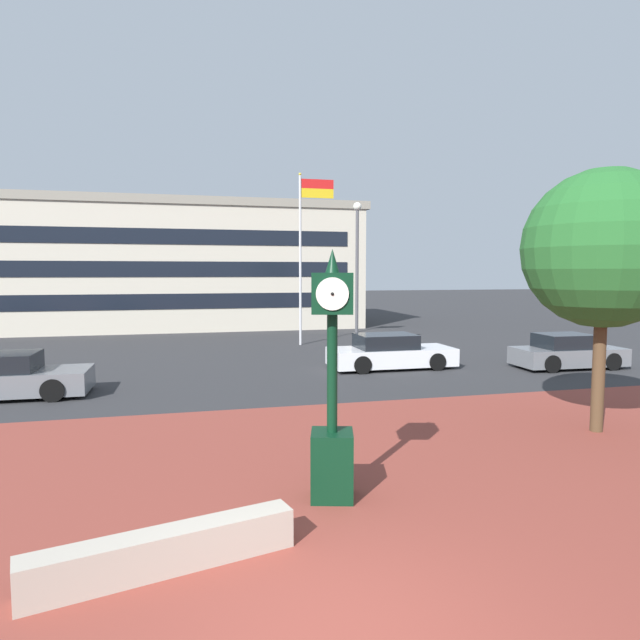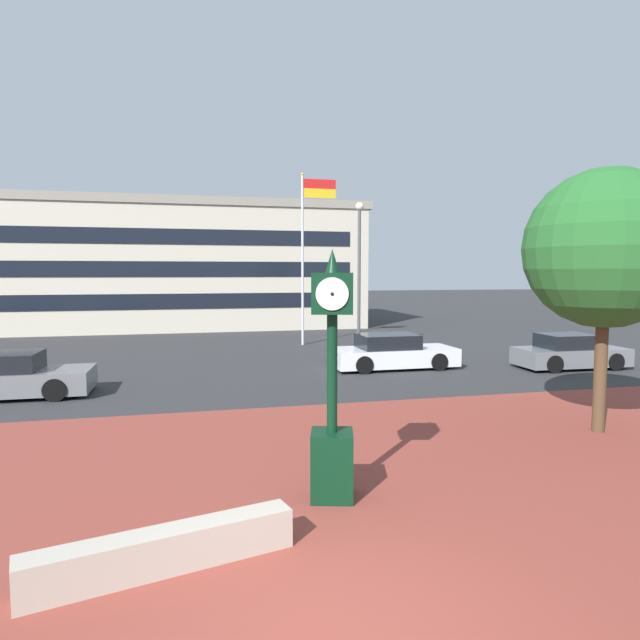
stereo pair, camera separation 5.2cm
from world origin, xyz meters
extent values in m
plane|color=#2D2D30|center=(0.00, 0.00, 0.00)|extent=(200.00, 200.00, 0.00)
cube|color=brown|center=(0.00, 2.68, 0.00)|extent=(44.00, 13.37, 0.01)
cube|color=#ADA393|center=(-1.63, 1.67, 0.25)|extent=(3.20, 1.19, 0.50)
cube|color=black|center=(0.87, 3.28, 0.53)|extent=(0.80, 0.80, 1.07)
cylinder|color=black|center=(0.87, 3.28, 2.00)|extent=(0.16, 0.16, 1.86)
cube|color=black|center=(0.87, 3.28, 3.24)|extent=(0.76, 0.76, 0.62)
cylinder|color=silver|center=(0.96, 3.60, 3.24)|extent=(0.48, 0.16, 0.49)
sphere|color=black|center=(0.96, 3.62, 3.24)|extent=(0.05, 0.05, 0.05)
cylinder|color=silver|center=(0.79, 2.97, 3.24)|extent=(0.48, 0.16, 0.49)
sphere|color=black|center=(0.78, 2.95, 3.24)|extent=(0.05, 0.05, 0.05)
cone|color=black|center=(0.87, 3.28, 3.73)|extent=(0.22, 0.22, 0.36)
cylinder|color=#4C3823|center=(7.61, 5.43, 1.38)|extent=(0.27, 0.27, 2.77)
sphere|color=#236028|center=(7.61, 5.43, 4.08)|extent=(3.49, 3.49, 3.49)
sphere|color=#236028|center=(8.48, 5.95, 3.73)|extent=(2.27, 2.27, 2.27)
cube|color=slate|center=(12.61, 12.78, 0.44)|extent=(4.06, 1.89, 0.64)
cube|color=black|center=(12.41, 12.78, 1.00)|extent=(1.90, 1.56, 0.56)
cylinder|color=black|center=(13.88, 13.54, 0.32)|extent=(0.65, 0.24, 0.64)
cylinder|color=black|center=(13.82, 11.92, 0.32)|extent=(0.65, 0.24, 0.64)
cylinder|color=black|center=(11.40, 13.63, 0.32)|extent=(0.65, 0.24, 0.64)
cylinder|color=black|center=(11.34, 12.02, 0.32)|extent=(0.65, 0.24, 0.64)
cube|color=silver|center=(6.17, 14.32, 0.44)|extent=(4.60, 1.89, 0.64)
cube|color=black|center=(5.94, 14.32, 1.00)|extent=(2.12, 1.62, 0.56)
cylinder|color=black|center=(7.60, 15.20, 0.32)|extent=(0.64, 0.22, 0.64)
cylinder|color=black|center=(7.59, 13.44, 0.32)|extent=(0.64, 0.22, 0.64)
cylinder|color=black|center=(4.75, 15.20, 0.32)|extent=(0.64, 0.22, 0.64)
cylinder|color=black|center=(4.74, 13.44, 0.32)|extent=(0.64, 0.22, 0.64)
cube|color=slate|center=(-6.22, 12.38, 0.44)|extent=(4.40, 1.92, 0.64)
cylinder|color=black|center=(-4.85, 13.23, 0.32)|extent=(0.64, 0.23, 0.64)
cylinder|color=black|center=(-4.87, 11.49, 0.32)|extent=(0.64, 0.23, 0.64)
cylinder|color=silver|center=(4.28, 21.69, 4.11)|extent=(0.12, 0.12, 8.21)
sphere|color=gold|center=(4.28, 21.69, 8.27)|extent=(0.14, 0.14, 0.14)
cube|color=red|center=(5.14, 21.69, 7.84)|extent=(1.61, 0.02, 0.45)
cube|color=gold|center=(5.14, 21.69, 7.39)|extent=(1.61, 0.02, 0.45)
cube|color=beige|center=(-2.38, 33.71, 3.76)|extent=(24.69, 10.37, 7.51)
cube|color=gray|center=(-2.38, 33.71, 7.76)|extent=(25.19, 10.58, 0.50)
cube|color=black|center=(-2.38, 28.51, 1.88)|extent=(22.22, 0.04, 0.90)
cube|color=black|center=(-2.38, 28.51, 3.76)|extent=(22.22, 0.04, 0.90)
cube|color=black|center=(-2.38, 28.51, 5.63)|extent=(22.22, 0.04, 0.90)
cylinder|color=#4C4C51|center=(6.09, 18.31, 3.13)|extent=(0.14, 0.14, 6.26)
sphere|color=white|center=(6.09, 18.31, 6.41)|extent=(0.36, 0.36, 0.36)
camera|label=1|loc=(-1.37, -4.93, 3.55)|focal=31.21mm
camera|label=2|loc=(-1.32, -4.94, 3.55)|focal=31.21mm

